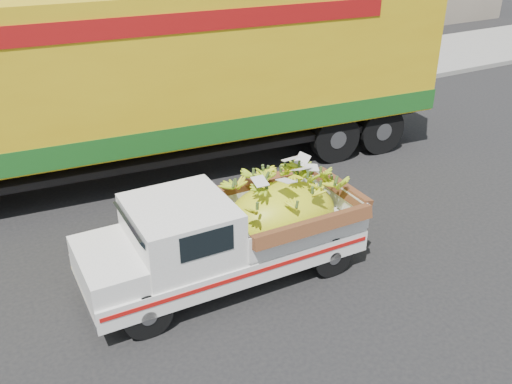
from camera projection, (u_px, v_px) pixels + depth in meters
ground at (245, 290)px, 8.65m from camera, size 100.00×100.00×0.00m
curb at (111, 135)px, 14.07m from camera, size 60.00×0.25×0.15m
sidewalk at (89, 110)px, 15.70m from camera, size 60.00×4.00×0.14m
pickup_truck at (243, 230)px, 8.68m from camera, size 4.30×1.64×1.50m
semi_trailer at (165, 74)px, 11.49m from camera, size 12.04×3.65×3.80m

